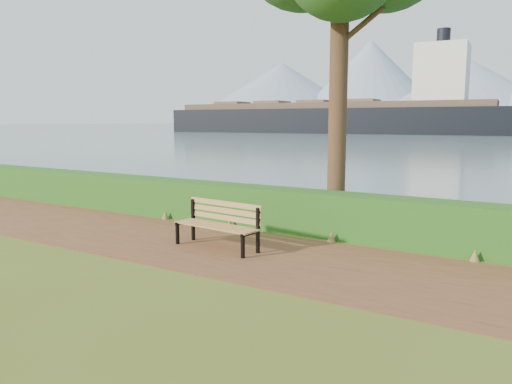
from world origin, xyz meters
The scene contains 5 objects.
ground centered at (0.00, 0.00, 0.00)m, with size 140.00×140.00×0.00m, color #50621C.
path centered at (0.00, 0.30, 0.01)m, with size 40.00×3.40×0.01m, color brown.
hedge centered at (0.00, 2.60, 0.50)m, with size 32.00×0.85×1.00m, color #184112.
bench centered at (-0.18, 0.36, 0.56)m, with size 1.98×0.76×0.97m.
cargo_ship centered at (-35.88, 91.77, 3.26)m, with size 72.69×16.61×21.87m.
Camera 1 is at (5.81, -7.82, 2.62)m, focal length 35.00 mm.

